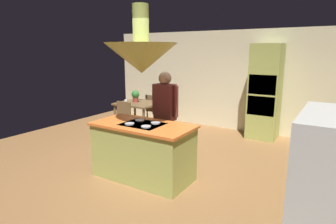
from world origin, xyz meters
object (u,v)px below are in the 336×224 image
object	(u,v)px
person_at_island	(165,112)
potted_plant_on_table	(135,96)
oven_tower	(265,92)
dining_table	(139,107)
cup_on_table	(126,101)
chair_by_back_wall	(154,108)
chair_facing_island	(121,118)
kitchen_island	(143,151)

from	to	relation	value
person_at_island	potted_plant_on_table	bearing A→B (deg)	141.47
oven_tower	person_at_island	xyz separation A→B (m)	(-1.11, -2.56, -0.13)
dining_table	person_at_island	world-z (taller)	person_at_island
cup_on_table	person_at_island	bearing A→B (deg)	-31.86
oven_tower	dining_table	world-z (taller)	oven_tower
dining_table	oven_tower	bearing A→B (deg)	22.21
potted_plant_on_table	chair_by_back_wall	bearing A→B (deg)	80.76
oven_tower	cup_on_table	world-z (taller)	oven_tower
dining_table	chair_facing_island	bearing A→B (deg)	-90.00
oven_tower	dining_table	size ratio (longest dim) A/B	2.17
dining_table	person_at_island	bearing A→B (deg)	-40.06
kitchen_island	cup_on_table	world-z (taller)	kitchen_island
oven_tower	kitchen_island	bearing A→B (deg)	-108.73
person_at_island	potted_plant_on_table	xyz separation A→B (m)	(-1.80, 1.43, -0.04)
chair_by_back_wall	potted_plant_on_table	world-z (taller)	potted_plant_on_table
potted_plant_on_table	person_at_island	bearing A→B (deg)	-38.53
person_at_island	chair_facing_island	world-z (taller)	person_at_island
potted_plant_on_table	oven_tower	bearing A→B (deg)	21.27
dining_table	chair_facing_island	world-z (taller)	chair_facing_island
potted_plant_on_table	kitchen_island	bearing A→B (deg)	-49.42
person_at_island	potted_plant_on_table	distance (m)	2.30
oven_tower	person_at_island	size ratio (longest dim) A/B	1.30
oven_tower	chair_by_back_wall	size ratio (longest dim) A/B	2.53
dining_table	chair_by_back_wall	world-z (taller)	chair_by_back_wall
dining_table	cup_on_table	world-z (taller)	cup_on_table
kitchen_island	dining_table	bearing A→B (deg)	128.99
oven_tower	chair_by_back_wall	xyz separation A→B (m)	(-2.80, -0.47, -0.59)
oven_tower	potted_plant_on_table	distance (m)	3.13
chair_by_back_wall	dining_table	bearing A→B (deg)	90.00
dining_table	person_at_island	size ratio (longest dim) A/B	0.60
chair_by_back_wall	chair_facing_island	bearing A→B (deg)	90.00
chair_facing_island	cup_on_table	distance (m)	0.59
dining_table	potted_plant_on_table	bearing A→B (deg)	174.06
kitchen_island	cup_on_table	bearing A→B (deg)	135.84
oven_tower	potted_plant_on_table	xyz separation A→B (m)	(-2.91, -1.13, -0.17)
kitchen_island	potted_plant_on_table	xyz separation A→B (m)	(-1.81, 2.11, 0.47)
chair_facing_island	cup_on_table	xyz separation A→B (m)	(-0.23, 0.45, 0.30)
dining_table	chair_facing_island	distance (m)	0.70
kitchen_island	person_at_island	world-z (taller)	person_at_island
chair_by_back_wall	cup_on_table	bearing A→B (deg)	75.93
oven_tower	person_at_island	bearing A→B (deg)	-113.47
chair_facing_island	chair_by_back_wall	distance (m)	1.36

